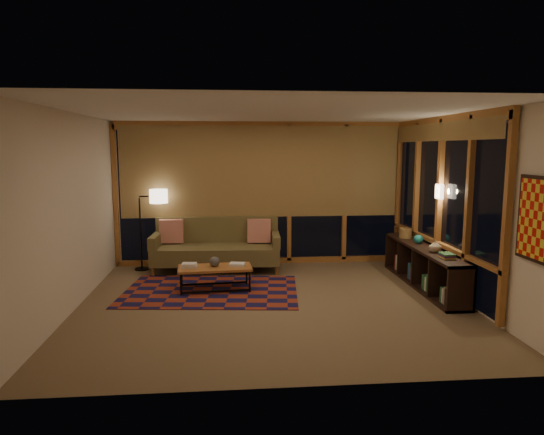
{
  "coord_description": "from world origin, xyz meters",
  "views": [
    {
      "loc": [
        -0.61,
        -6.71,
        2.22
      ],
      "look_at": [
        0.01,
        0.18,
        1.22
      ],
      "focal_mm": 32.0,
      "sensor_mm": 36.0,
      "label": 1
    }
  ],
  "objects": [
    {
      "name": "floor",
      "position": [
        0.0,
        0.0,
        0.0
      ],
      "size": [
        5.5,
        5.0,
        0.01
      ],
      "primitive_type": "cube",
      "color": "#7A5F47",
      "rests_on": "ground"
    },
    {
      "name": "ceiling",
      "position": [
        0.0,
        0.0,
        2.7
      ],
      "size": [
        5.5,
        5.0,
        0.01
      ],
      "primitive_type": "cube",
      "color": "white",
      "rests_on": "walls"
    },
    {
      "name": "walls",
      "position": [
        0.0,
        0.0,
        1.35
      ],
      "size": [
        5.51,
        5.01,
        2.7
      ],
      "color": "silver",
      "rests_on": "floor"
    },
    {
      "name": "window_wall_back",
      "position": [
        0.0,
        2.43,
        1.35
      ],
      "size": [
        5.3,
        0.16,
        2.6
      ],
      "primitive_type": null,
      "color": "#A6613A",
      "rests_on": "walls"
    },
    {
      "name": "window_wall_right",
      "position": [
        2.68,
        0.6,
        1.35
      ],
      "size": [
        0.16,
        3.7,
        2.6
      ],
      "primitive_type": null,
      "color": "#A6613A",
      "rests_on": "walls"
    },
    {
      "name": "wall_art",
      "position": [
        2.71,
        -1.85,
        1.45
      ],
      "size": [
        0.06,
        0.74,
        0.94
      ],
      "primitive_type": null,
      "color": "red",
      "rests_on": "walls"
    },
    {
      "name": "wall_sconce",
      "position": [
        2.62,
        0.45,
        1.55
      ],
      "size": [
        0.12,
        0.18,
        0.22
      ],
      "primitive_type": null,
      "color": "beige",
      "rests_on": "walls"
    },
    {
      "name": "sofa",
      "position": [
        -0.85,
        1.96,
        0.46
      ],
      "size": [
        2.3,
        1.02,
        0.93
      ],
      "primitive_type": null,
      "rotation": [
        0.0,
        0.0,
        -0.05
      ],
      "color": "brown",
      "rests_on": "floor"
    },
    {
      "name": "pillow_left",
      "position": [
        -1.67,
        2.17,
        0.68
      ],
      "size": [
        0.43,
        0.15,
        0.43
      ],
      "primitive_type": null,
      "rotation": [
        0.0,
        0.0,
        -0.02
      ],
      "color": "red",
      "rests_on": "sofa"
    },
    {
      "name": "pillow_right",
      "position": [
        -0.06,
        2.08,
        0.68
      ],
      "size": [
        0.43,
        0.17,
        0.43
      ],
      "primitive_type": null,
      "rotation": [
        0.0,
        0.0,
        -0.05
      ],
      "color": "red",
      "rests_on": "sofa"
    },
    {
      "name": "area_rug",
      "position": [
        -0.9,
        0.65,
        0.01
      ],
      "size": [
        2.83,
        2.04,
        0.01
      ],
      "primitive_type": "cube",
      "rotation": [
        0.0,
        0.0,
        -0.1
      ],
      "color": "maroon",
      "rests_on": "floor"
    },
    {
      "name": "coffee_table",
      "position": [
        -0.84,
        0.7,
        0.19
      ],
      "size": [
        1.17,
        0.6,
        0.38
      ],
      "primitive_type": null,
      "rotation": [
        0.0,
        0.0,
        0.07
      ],
      "color": "#A6613A",
      "rests_on": "floor"
    },
    {
      "name": "book_stack_a",
      "position": [
        -1.23,
        0.7,
        0.41
      ],
      "size": [
        0.26,
        0.21,
        0.07
      ],
      "primitive_type": null,
      "rotation": [
        0.0,
        0.0,
        -0.05
      ],
      "color": "white",
      "rests_on": "coffee_table"
    },
    {
      "name": "book_stack_b",
      "position": [
        -0.49,
        0.74,
        0.4
      ],
      "size": [
        0.24,
        0.21,
        0.04
      ],
      "primitive_type": null,
      "rotation": [
        0.0,
        0.0,
        -0.18
      ],
      "color": "white",
      "rests_on": "coffee_table"
    },
    {
      "name": "ceramic_pot",
      "position": [
        -0.84,
        0.71,
        0.46
      ],
      "size": [
        0.18,
        0.18,
        0.16
      ],
      "primitive_type": "sphere",
      "rotation": [
        0.0,
        0.0,
        0.15
      ],
      "color": "black",
      "rests_on": "coffee_table"
    },
    {
      "name": "floor_lamp",
      "position": [
        -2.22,
        2.14,
        0.74
      ],
      "size": [
        0.5,
        0.34,
        1.48
      ],
      "primitive_type": null,
      "rotation": [
        0.0,
        0.0,
        0.03
      ],
      "color": "black",
      "rests_on": "floor"
    },
    {
      "name": "bookshelf",
      "position": [
        2.49,
        0.61,
        0.33
      ],
      "size": [
        0.4,
        2.6,
        0.65
      ],
      "primitive_type": null,
      "color": "black",
      "rests_on": "floor"
    },
    {
      "name": "basket",
      "position": [
        2.47,
        1.41,
        0.73
      ],
      "size": [
        0.25,
        0.25,
        0.16
      ],
      "primitive_type": "cylinder",
      "rotation": [
        0.0,
        0.0,
        0.19
      ],
      "color": "brown",
      "rests_on": "bookshelf"
    },
    {
      "name": "teal_bowl",
      "position": [
        2.49,
        0.87,
        0.73
      ],
      "size": [
        0.15,
        0.15,
        0.15
      ],
      "primitive_type": "sphere",
      "rotation": [
        0.0,
        0.0,
        0.03
      ],
      "color": "#197E7C",
      "rests_on": "bookshelf"
    },
    {
      "name": "vase",
      "position": [
        2.49,
        0.21,
        0.75
      ],
      "size": [
        0.23,
        0.23,
        0.19
      ],
      "primitive_type": "imported",
      "rotation": [
        0.0,
        0.0,
        0.28
      ],
      "color": "tan",
      "rests_on": "bookshelf"
    },
    {
      "name": "shelf_book_stack",
      "position": [
        2.49,
        -0.19,
        0.69
      ],
      "size": [
        0.26,
        0.31,
        0.08
      ],
      "primitive_type": null,
      "rotation": [
        0.0,
        0.0,
        -0.35
      ],
      "color": "white",
      "rests_on": "bookshelf"
    }
  ]
}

